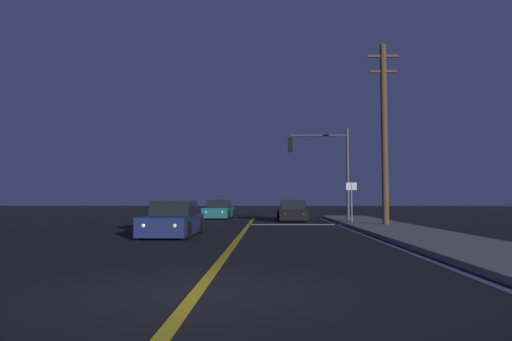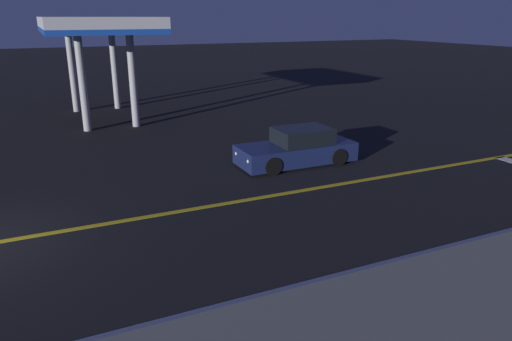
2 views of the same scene
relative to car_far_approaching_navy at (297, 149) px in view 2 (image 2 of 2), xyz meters
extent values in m
cube|color=slate|center=(9.22, -0.64, -0.51)|extent=(3.20, 34.91, 0.15)
cube|color=gold|center=(2.58, -0.64, -0.58)|extent=(0.20, 32.97, 0.01)
cube|color=white|center=(7.37, -0.64, -0.58)|extent=(0.16, 32.97, 0.01)
cube|color=navy|center=(0.00, -0.06, -0.14)|extent=(1.74, 4.36, 0.68)
cube|color=black|center=(0.00, 0.20, 0.46)|extent=(1.48, 2.01, 0.60)
cylinder|color=black|center=(0.79, -1.41, -0.26)|extent=(0.22, 0.64, 0.64)
cylinder|color=black|center=(-0.80, -1.41, -0.26)|extent=(0.22, 0.64, 0.64)
cylinder|color=black|center=(0.80, 1.28, -0.26)|extent=(0.22, 0.64, 0.64)
cylinder|color=black|center=(-0.79, 1.29, -0.26)|extent=(0.22, 0.64, 0.64)
sphere|color=#FFF4CC|center=(0.52, -2.18, -0.06)|extent=(0.18, 0.18, 0.18)
sphere|color=#FFF4CC|center=(-0.54, -2.17, -0.06)|extent=(0.18, 0.18, 0.18)
sphere|color=red|center=(0.54, 2.06, -0.06)|extent=(0.14, 0.14, 0.14)
sphere|color=red|center=(-0.52, 2.06, -0.06)|extent=(0.14, 0.14, 0.14)
cube|color=silver|center=(-11.61, -5.29, 4.37)|extent=(9.78, 5.16, 0.50)
cube|color=blue|center=(-11.61, -5.29, 4.00)|extent=(9.78, 5.16, 0.24)
cylinder|color=silver|center=(-14.30, -6.45, 1.77)|extent=(0.36, 0.36, 4.70)
cylinder|color=silver|center=(-8.92, -6.45, 1.77)|extent=(0.36, 0.36, 4.70)
cylinder|color=silver|center=(-14.30, -4.13, 1.77)|extent=(0.36, 0.36, 4.70)
cylinder|color=silver|center=(-8.92, -4.13, 1.77)|extent=(0.36, 0.36, 4.70)
cube|color=white|center=(-13.57, -5.29, 3.86)|extent=(0.70, 0.70, 0.06)
cube|color=white|center=(-9.65, -5.29, 3.86)|extent=(0.70, 0.70, 0.06)
camera|label=1|loc=(3.68, -17.26, 0.85)|focal=31.58mm
camera|label=2|loc=(14.73, -8.54, 4.67)|focal=33.46mm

